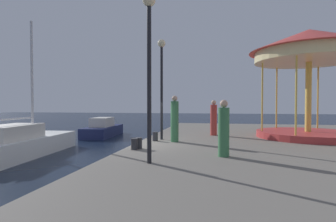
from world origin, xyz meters
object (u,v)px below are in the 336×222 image
at_px(motorboat_navy, 103,129).
at_px(person_mid_promenade, 224,130).
at_px(lamp_post_mid_promenade, 162,72).
at_px(person_far_corner, 175,120).
at_px(person_near_carousel, 214,119).
at_px(bollard_center, 155,136).
at_px(sailboat_white, 21,144).
at_px(carousel, 309,57).
at_px(bollard_north, 134,144).
at_px(bollard_south, 139,143).
at_px(lamp_post_near_edge, 149,49).

bearing_deg(motorboat_navy, person_mid_promenade, -49.27).
height_order(lamp_post_mid_promenade, person_mid_promenade, lamp_post_mid_promenade).
bearing_deg(person_far_corner, person_near_carousel, 59.30).
relative_size(bollard_center, person_far_corner, 0.20).
bearing_deg(person_near_carousel, sailboat_white, -159.85).
relative_size(sailboat_white, bollard_center, 16.30).
xyz_separation_m(carousel, lamp_post_mid_promenade, (-6.81, -1.95, -0.78)).
relative_size(carousel, bollard_center, 13.83).
height_order(bollard_north, person_far_corner, person_far_corner).
xyz_separation_m(motorboat_navy, bollard_north, (5.67, -9.53, 0.47)).
relative_size(bollard_south, person_near_carousel, 0.22).
relative_size(sailboat_white, bollard_north, 16.30).
bearing_deg(person_far_corner, sailboat_white, -175.95).
xyz_separation_m(lamp_post_near_edge, person_far_corner, (0.02, 4.13, -2.18)).
bearing_deg(lamp_post_mid_promenade, carousel, 15.96).
relative_size(carousel, lamp_post_near_edge, 1.20).
distance_m(motorboat_navy, person_mid_promenade, 13.48).
bearing_deg(sailboat_white, person_near_carousel, 20.15).
height_order(carousel, lamp_post_mid_promenade, carousel).
bearing_deg(bollard_center, lamp_post_near_edge, -78.39).
bearing_deg(lamp_post_near_edge, motorboat_navy, 120.41).
bearing_deg(bollard_center, bollard_south, -93.07).
height_order(bollard_center, person_mid_promenade, person_mid_promenade).
height_order(sailboat_white, person_near_carousel, sailboat_white).
height_order(bollard_north, person_mid_promenade, person_mid_promenade).
distance_m(bollard_south, person_far_corner, 2.31).
bearing_deg(person_near_carousel, lamp_post_near_edge, -103.38).
bearing_deg(bollard_south, person_mid_promenade, -16.12).
xyz_separation_m(carousel, bollard_north, (-7.20, -4.72, -3.69)).
relative_size(bollard_center, person_mid_promenade, 0.23).
distance_m(bollard_north, bollard_south, 0.24).
bearing_deg(sailboat_white, lamp_post_near_edge, -26.89).
bearing_deg(lamp_post_near_edge, bollard_center, 101.61).
relative_size(motorboat_navy, person_near_carousel, 2.64).
bearing_deg(lamp_post_near_edge, bollard_south, 114.20).
bearing_deg(person_near_carousel, bollard_center, -133.80).
distance_m(motorboat_navy, bollard_center, 9.35).
height_order(motorboat_navy, person_near_carousel, person_near_carousel).
bearing_deg(motorboat_navy, bollard_south, -58.23).
xyz_separation_m(sailboat_white, person_mid_promenade, (9.17, -2.31, 1.03)).
bearing_deg(lamp_post_mid_promenade, lamp_post_near_edge, -81.72).
relative_size(lamp_post_mid_promenade, bollard_south, 11.44).
distance_m(lamp_post_near_edge, person_far_corner, 4.67).
distance_m(carousel, bollard_center, 8.28).
height_order(sailboat_white, person_mid_promenade, sailboat_white).
bearing_deg(sailboat_white, carousel, 13.01).
xyz_separation_m(bollard_center, person_near_carousel, (2.50, 2.61, 0.66)).
distance_m(sailboat_white, bollard_south, 6.35).
bearing_deg(sailboat_white, motorboat_navy, 87.10).
bearing_deg(sailboat_white, bollard_center, 5.59).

